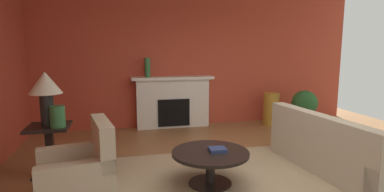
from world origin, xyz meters
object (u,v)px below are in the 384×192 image
sofa (336,151)px  vase_tall_corner (271,109)px  table_lamp (46,88)px  fireplace (173,103)px  vase_on_side_table (58,117)px  potted_plant (304,106)px  armchair_near_window (79,177)px  coffee_table (210,160)px  side_table (50,146)px  vase_mantel_left (147,68)px

sofa → vase_tall_corner: (0.37, 2.72, 0.07)m
table_lamp → vase_tall_corner: 4.83m
fireplace → sofa: size_ratio=0.83×
vase_on_side_table → potted_plant: size_ratio=0.35×
fireplace → armchair_near_window: bearing=-117.1°
sofa → armchair_near_window: armchair_near_window is taller
sofa → armchair_near_window: 3.49m
coffee_table → side_table: side_table is taller
table_lamp → vase_tall_corner: (4.36, 1.89, -0.85)m
side_table → vase_tall_corner: bearing=23.5°
side_table → potted_plant: 5.18m
coffee_table → potted_plant: (2.86, 2.35, 0.16)m
coffee_table → table_lamp: bearing=157.8°
sofa → armchair_near_window: bearing=-177.5°
potted_plant → table_lamp: bearing=-163.2°
vase_mantel_left → side_table: bearing=-126.3°
sofa → armchair_near_window: size_ratio=2.29×
vase_on_side_table → potted_plant: bearing=18.6°
side_table → table_lamp: 0.82m
coffee_table → potted_plant: 3.71m
armchair_near_window → vase_mantel_left: vase_mantel_left is taller
table_lamp → vase_tall_corner: size_ratio=1.01×
sofa → coffee_table: size_ratio=2.17×
side_table → vase_mantel_left: vase_mantel_left is taller
vase_mantel_left → sofa: bearing=-50.9°
vase_mantel_left → potted_plant: vase_mantel_left is taller
armchair_near_window → coffee_table: armchair_near_window is taller
vase_on_side_table → potted_plant: (4.81, 1.61, -0.35)m
vase_mantel_left → coffee_table: bearing=-80.1°
sofa → side_table: sofa is taller
fireplace → potted_plant: (2.84, -0.70, -0.05)m
armchair_near_window → table_lamp: size_ratio=1.27×
side_table → vase_mantel_left: size_ratio=1.68×
armchair_near_window → vase_mantel_left: bearing=71.0°
fireplace → table_lamp: bearing=-134.1°
vase_mantel_left → potted_plant: (3.39, -0.65, -0.85)m
vase_on_side_table → potted_plant: 5.08m
coffee_table → vase_mantel_left: size_ratio=2.40×
fireplace → table_lamp: table_lamp is taller
table_lamp → potted_plant: (4.96, 1.49, -0.73)m
armchair_near_window → vase_tall_corner: 4.81m
fireplace → potted_plant: fireplace is taller
coffee_table → vase_tall_corner: (2.26, 2.75, 0.03)m
coffee_table → side_table: size_ratio=1.43×
table_lamp → coffee_table: bearing=-22.2°
vase_on_side_table → vase_mantel_left: (1.42, 2.26, 0.50)m
armchair_near_window → table_lamp: bearing=117.0°
vase_on_side_table → vase_tall_corner: 4.69m
side_table → potted_plant: bearing=16.8°
side_table → table_lamp: (0.00, 0.00, 0.82)m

